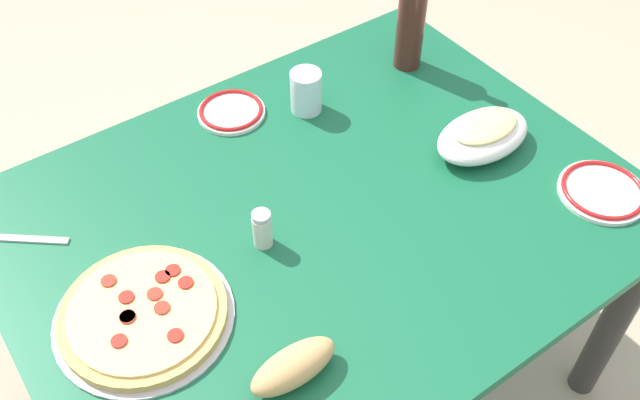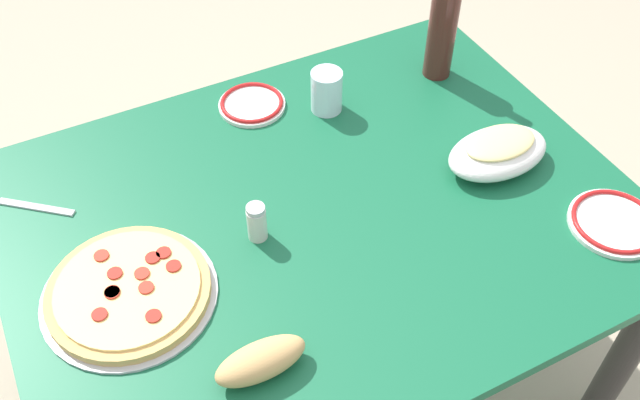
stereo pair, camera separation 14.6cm
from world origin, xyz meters
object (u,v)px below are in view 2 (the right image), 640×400
side_plate_near (615,222)px  dining_table (320,242)px  bread_loaf (261,361)px  baked_pasta_dish (498,151)px  side_plate_far (252,104)px  wine_bottle (443,26)px  pepperoni_pizza (129,291)px  water_glass (327,91)px  spice_shaker (257,222)px

side_plate_near → dining_table: bearing=-31.1°
bread_loaf → baked_pasta_dish: bearing=-160.8°
side_plate_near → side_plate_far: 0.86m
dining_table → baked_pasta_dish: bearing=172.3°
wine_bottle → side_plate_near: bearing=93.9°
pepperoni_pizza → baked_pasta_dish: size_ratio=1.39×
baked_pasta_dish → bread_loaf: 0.71m
water_glass → side_plate_near: water_glass is taller
baked_pasta_dish → bread_loaf: baked_pasta_dish is taller
dining_table → pepperoni_pizza: (0.42, 0.03, 0.12)m
wine_bottle → dining_table: bearing=30.8°
pepperoni_pizza → spice_shaker: spice_shaker is taller
wine_bottle → side_plate_near: (-0.04, 0.60, -0.13)m
pepperoni_pizza → spice_shaker: 0.28m
dining_table → spice_shaker: bearing=2.8°
spice_shaker → water_glass: bearing=-136.3°
wine_bottle → water_glass: (0.31, -0.00, -0.09)m
wine_bottle → side_plate_far: 0.50m
baked_pasta_dish → water_glass: (0.25, -0.34, 0.01)m
pepperoni_pizza → side_plate_near: (-0.94, 0.28, -0.01)m
pepperoni_pizza → water_glass: 0.67m
dining_table → water_glass: 0.37m
pepperoni_pizza → baked_pasta_dish: 0.83m
wine_bottle → bread_loaf: bearing=37.9°
pepperoni_pizza → water_glass: water_glass is taller
side_plate_near → side_plate_far: (0.51, -0.69, 0.00)m
baked_pasta_dish → spice_shaker: spice_shaker is taller
dining_table → wine_bottle: bearing=-149.2°
baked_pasta_dish → side_plate_near: size_ratio=1.28×
wine_bottle → bread_loaf: (0.74, 0.57, -0.11)m
baked_pasta_dish → spice_shaker: bearing=-5.0°
dining_table → water_glass: (-0.16, -0.29, 0.16)m
dining_table → spice_shaker: spice_shaker is taller
water_glass → pepperoni_pizza: bearing=28.8°
water_glass → side_plate_near: (-0.36, 0.60, -0.04)m
spice_shaker → pepperoni_pizza: bearing=5.3°
dining_table → side_plate_far: 0.39m
bread_loaf → spice_shaker: bearing=-112.4°
side_plate_far → wine_bottle: bearing=169.2°
dining_table → bread_loaf: 0.41m
wine_bottle → bread_loaf: 0.94m
baked_pasta_dish → side_plate_far: baked_pasta_dish is taller
water_glass → spice_shaker: 0.43m
baked_pasta_dish → spice_shaker: size_ratio=2.76×
wine_bottle → side_plate_far: wine_bottle is taller
wine_bottle → spice_shaker: size_ratio=3.86×
bread_loaf → side_plate_near: bearing=178.3°
baked_pasta_dish → side_plate_near: bearing=113.0°
pepperoni_pizza → side_plate_far: size_ratio=2.05×
dining_table → bread_loaf: bearing=47.9°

